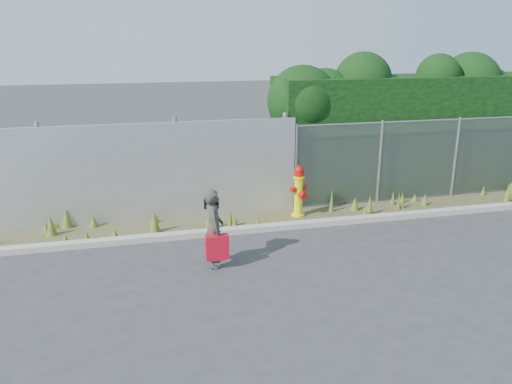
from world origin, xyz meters
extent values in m
plane|color=#353437|center=(0.00, 0.00, 0.00)|extent=(80.00, 80.00, 0.00)
cube|color=#A19D91|center=(0.00, 1.80, 0.06)|extent=(16.00, 0.22, 0.12)
cube|color=#4A442A|center=(0.00, 2.40, 0.01)|extent=(16.00, 1.20, 0.01)
cone|color=#455C1B|center=(-3.10, 2.03, 0.12)|extent=(0.18, 0.18, 0.24)
cone|color=#455C1B|center=(4.13, 2.79, 0.10)|extent=(0.16, 0.16, 0.19)
cone|color=#455C1B|center=(6.12, 2.82, 0.13)|extent=(0.12, 0.12, 0.26)
cone|color=#455C1B|center=(-2.23, 2.81, 0.10)|extent=(0.14, 0.14, 0.21)
cone|color=#455C1B|center=(-0.60, 2.16, 0.13)|extent=(0.17, 0.17, 0.25)
cone|color=#455C1B|center=(2.38, 2.52, 0.16)|extent=(0.21, 0.21, 0.32)
cone|color=#455C1B|center=(3.56, 2.38, 0.14)|extent=(0.09, 0.09, 0.29)
cone|color=#455C1B|center=(3.77, 2.77, 0.13)|extent=(0.12, 0.12, 0.27)
cone|color=#455C1B|center=(2.57, 2.14, 0.24)|extent=(0.18, 0.18, 0.48)
cone|color=#455C1B|center=(-0.99, 2.19, 0.17)|extent=(0.11, 0.11, 0.34)
cone|color=#455C1B|center=(-4.38, 3.02, 0.14)|extent=(0.22, 0.22, 0.28)
cone|color=#455C1B|center=(-3.65, 2.10, 0.10)|extent=(0.14, 0.14, 0.20)
cone|color=#455C1B|center=(-2.29, 2.21, 0.25)|extent=(0.24, 0.24, 0.50)
cone|color=#455C1B|center=(3.47, 2.69, 0.18)|extent=(0.11, 0.11, 0.36)
cone|color=#455C1B|center=(6.32, 2.19, 0.26)|extent=(0.16, 0.16, 0.51)
cone|color=#455C1B|center=(-4.33, 3.02, 0.17)|extent=(0.18, 0.18, 0.35)
cone|color=#455C1B|center=(-0.64, 2.38, 0.16)|extent=(0.09, 0.09, 0.32)
cone|color=#455C1B|center=(-4.04, 1.99, 0.12)|extent=(0.14, 0.14, 0.24)
cone|color=#455C1B|center=(3.44, 2.36, 0.21)|extent=(0.09, 0.09, 0.43)
cone|color=#455C1B|center=(6.96, 2.82, 0.16)|extent=(0.17, 0.17, 0.32)
cone|color=#455C1B|center=(4.19, 2.45, 0.15)|extent=(0.17, 0.17, 0.30)
cone|color=#455C1B|center=(-1.20, 2.09, 0.15)|extent=(0.13, 0.13, 0.30)
cone|color=#455C1B|center=(-4.37, 2.54, 0.23)|extent=(0.22, 0.22, 0.46)
cone|color=#455C1B|center=(-1.17, 2.07, 0.18)|extent=(0.13, 0.13, 0.37)
cone|color=#455C1B|center=(-0.69, 2.16, 0.18)|extent=(0.13, 0.13, 0.35)
cone|color=#455C1B|center=(-3.56, 2.84, 0.14)|extent=(0.21, 0.21, 0.28)
cone|color=#455C1B|center=(1.81, 2.56, 0.27)|extent=(0.11, 0.11, 0.54)
cone|color=#455C1B|center=(-4.11, 2.94, 0.21)|extent=(0.23, 0.23, 0.42)
cone|color=#455C1B|center=(-4.51, 2.75, 0.12)|extent=(0.14, 0.14, 0.23)
cone|color=#455C1B|center=(2.38, 1.97, 0.15)|extent=(0.17, 0.17, 0.31)
cone|color=#455C1B|center=(-0.10, 2.04, 0.11)|extent=(0.16, 0.16, 0.22)
cube|color=#B1B3B8|center=(-3.25, 3.00, 1.10)|extent=(8.50, 0.08, 2.20)
cylinder|color=gray|center=(-4.50, 3.12, 1.15)|extent=(0.10, 0.10, 2.30)
cylinder|color=gray|center=(-1.70, 3.12, 1.15)|extent=(0.10, 0.10, 2.30)
cylinder|color=gray|center=(0.80, 3.12, 1.15)|extent=(0.10, 0.10, 2.30)
cube|color=gray|center=(4.25, 3.00, 1.00)|extent=(6.50, 0.03, 2.00)
cylinder|color=gray|center=(4.25, 3.00, 2.00)|extent=(6.50, 0.04, 0.04)
cylinder|color=gray|center=(1.05, 3.00, 1.02)|extent=(0.07, 0.07, 2.05)
cylinder|color=gray|center=(3.20, 3.00, 1.02)|extent=(0.07, 0.07, 2.05)
cylinder|color=gray|center=(5.30, 3.00, 1.02)|extent=(0.07, 0.07, 2.05)
cube|color=black|center=(4.55, 4.00, 1.50)|extent=(7.30, 1.60, 3.00)
sphere|color=black|center=(1.50, 3.95, 2.45)|extent=(1.73, 1.73, 1.73)
sphere|color=black|center=(2.16, 4.18, 2.41)|extent=(1.62, 1.62, 1.62)
sphere|color=black|center=(3.11, 4.03, 2.89)|extent=(1.44, 1.44, 1.44)
sphere|color=black|center=(3.56, 4.02, 2.34)|extent=(1.21, 1.21, 1.21)
sphere|color=black|center=(4.35, 4.21, 2.33)|extent=(1.25, 1.25, 1.25)
sphere|color=black|center=(5.17, 3.92, 2.99)|extent=(1.13, 1.13, 1.13)
sphere|color=black|center=(6.30, 4.18, 2.75)|extent=(1.66, 1.66, 1.66)
sphere|color=black|center=(6.86, 4.21, 2.48)|extent=(1.45, 1.45, 1.45)
cylinder|color=yellow|center=(0.95, 2.47, 0.03)|extent=(0.30, 0.30, 0.06)
cylinder|color=yellow|center=(0.95, 2.47, 0.46)|extent=(0.19, 0.19, 0.92)
cylinder|color=yellow|center=(0.95, 2.47, 0.94)|extent=(0.26, 0.26, 0.05)
cylinder|color=#B20F0A|center=(0.95, 2.47, 1.02)|extent=(0.23, 0.23, 0.11)
sphere|color=#B20F0A|center=(0.95, 2.47, 1.09)|extent=(0.21, 0.21, 0.21)
cylinder|color=#B20F0A|center=(0.95, 2.47, 1.20)|extent=(0.05, 0.05, 0.05)
cylinder|color=#B20F0A|center=(0.80, 2.47, 0.67)|extent=(0.11, 0.12, 0.12)
cylinder|color=#B20F0A|center=(1.10, 2.47, 0.67)|extent=(0.11, 0.12, 0.12)
cylinder|color=#B20F0A|center=(0.95, 2.32, 0.54)|extent=(0.16, 0.13, 0.16)
imported|color=#0E5A49|center=(-1.32, 0.36, 0.72)|extent=(0.38, 0.54, 1.44)
cube|color=red|center=(-1.30, 0.19, 0.43)|extent=(0.40, 0.15, 0.45)
cylinder|color=red|center=(-1.30, 0.19, 0.72)|extent=(0.19, 0.02, 0.02)
cube|color=black|center=(-1.32, 0.58, 1.11)|extent=(0.25, 0.11, 0.19)
camera|label=1|loc=(-2.54, -7.79, 3.93)|focal=35.00mm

